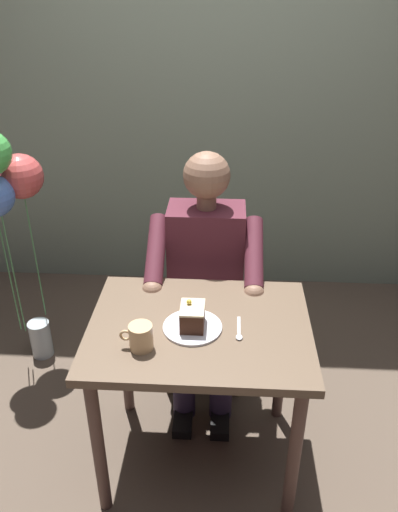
% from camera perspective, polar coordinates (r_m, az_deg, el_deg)
% --- Properties ---
extents(ground_plane, '(14.00, 14.00, 0.00)m').
position_cam_1_polar(ground_plane, '(2.50, 0.04, -21.48)').
color(ground_plane, brown).
extents(cafe_rear_panel, '(6.40, 0.12, 3.00)m').
position_cam_1_polar(cafe_rear_panel, '(3.21, 1.84, 21.51)').
color(cafe_rear_panel, gray).
rests_on(cafe_rear_panel, ground).
extents(dining_table, '(0.86, 0.66, 0.74)m').
position_cam_1_polar(dining_table, '(2.05, 0.05, -10.26)').
color(dining_table, brown).
rests_on(dining_table, ground).
extents(chair, '(0.42, 0.42, 0.89)m').
position_cam_1_polar(chair, '(2.65, 0.86, -3.67)').
color(chair, brown).
rests_on(chair, ground).
extents(seated_person, '(0.53, 0.58, 1.26)m').
position_cam_1_polar(seated_person, '(2.42, 0.71, -2.59)').
color(seated_person, '#56232F').
rests_on(seated_person, ground).
extents(dessert_plate, '(0.23, 0.23, 0.01)m').
position_cam_1_polar(dessert_plate, '(1.96, -0.74, -8.02)').
color(dessert_plate, white).
rests_on(dessert_plate, dining_table).
extents(cake_slice, '(0.09, 0.12, 0.11)m').
position_cam_1_polar(cake_slice, '(1.93, -0.75, -6.82)').
color(cake_slice, '#3E2114').
rests_on(cake_slice, dessert_plate).
extents(coffee_cup, '(0.12, 0.09, 0.10)m').
position_cam_1_polar(coffee_cup, '(1.85, -6.60, -8.99)').
color(coffee_cup, tan).
rests_on(coffee_cup, dining_table).
extents(dessert_spoon, '(0.03, 0.14, 0.01)m').
position_cam_1_polar(dessert_spoon, '(1.94, 4.53, -8.54)').
color(dessert_spoon, silver).
rests_on(dessert_spoon, dining_table).
extents(balloon_display, '(0.31, 0.37, 1.33)m').
position_cam_1_polar(balloon_display, '(2.64, -20.80, 6.47)').
color(balloon_display, '#B2C1C6').
rests_on(balloon_display, ground).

